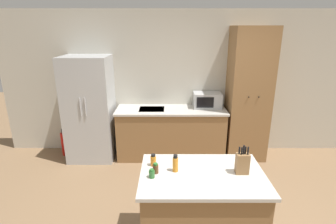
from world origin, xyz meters
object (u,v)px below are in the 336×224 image
object	(u,v)px
spice_bottle_tall_dark	(151,174)
spice_bottle_short_red	(175,164)
spice_bottle_green_herb	(155,168)
refrigerator	(89,109)
microwave	(206,100)
fire_extinguisher	(63,144)
pantry_cabinet	(247,95)
knife_block	(242,163)
spice_bottle_amber_oil	(153,160)

from	to	relation	value
spice_bottle_tall_dark	spice_bottle_short_red	xyz separation A→B (m)	(0.23, 0.12, 0.04)
spice_bottle_tall_dark	spice_bottle_green_herb	world-z (taller)	spice_bottle_green_herb
refrigerator	spice_bottle_tall_dark	bearing A→B (deg)	-61.01
spice_bottle_short_red	microwave	bearing A→B (deg)	74.22
refrigerator	fire_extinguisher	xyz separation A→B (m)	(-0.56, 0.06, -0.69)
fire_extinguisher	microwave	bearing A→B (deg)	1.95
pantry_cabinet	fire_extinguisher	size ratio (longest dim) A/B	4.49
knife_block	spice_bottle_green_herb	world-z (taller)	knife_block
pantry_cabinet	spice_bottle_tall_dark	xyz separation A→B (m)	(-1.56, -2.26, -0.19)
spice_bottle_tall_dark	spice_bottle_amber_oil	size ratio (longest dim) A/B	0.69
spice_bottle_green_herb	pantry_cabinet	bearing A→B (deg)	54.91
refrigerator	spice_bottle_tall_dark	world-z (taller)	refrigerator
refrigerator	spice_bottle_amber_oil	size ratio (longest dim) A/B	14.41
pantry_cabinet	spice_bottle_green_herb	world-z (taller)	pantry_cabinet
refrigerator	knife_block	bearing A→B (deg)	-45.34
refrigerator	spice_bottle_green_herb	size ratio (longest dim) A/B	17.68
pantry_cabinet	spice_bottle_tall_dark	distance (m)	2.75
refrigerator	fire_extinguisher	distance (m)	0.89
microwave	refrigerator	bearing A→B (deg)	-175.90
knife_block	spice_bottle_tall_dark	size ratio (longest dim) A/B	3.42
pantry_cabinet	microwave	bearing A→B (deg)	171.28
spice_bottle_tall_dark	spice_bottle_short_red	size ratio (longest dim) A/B	0.49
knife_block	spice_bottle_tall_dark	distance (m)	0.89
pantry_cabinet	spice_bottle_green_herb	distance (m)	2.66
spice_bottle_short_red	spice_bottle_amber_oil	size ratio (longest dim) A/B	1.40
microwave	spice_bottle_amber_oil	size ratio (longest dim) A/B	3.87
spice_bottle_short_red	spice_bottle_amber_oil	world-z (taller)	spice_bottle_short_red
spice_bottle_short_red	fire_extinguisher	size ratio (longest dim) A/B	0.35
spice_bottle_amber_oil	fire_extinguisher	world-z (taller)	spice_bottle_amber_oil
spice_bottle_tall_dark	knife_block	bearing A→B (deg)	5.27
knife_block	spice_bottle_amber_oil	world-z (taller)	knife_block
spice_bottle_amber_oil	spice_bottle_green_herb	size ratio (longest dim) A/B	1.23
refrigerator	spice_bottle_green_herb	bearing A→B (deg)	-59.41
spice_bottle_green_herb	fire_extinguisher	bearing A→B (deg)	129.71
fire_extinguisher	refrigerator	bearing A→B (deg)	-6.11
spice_bottle_green_herb	knife_block	bearing A→B (deg)	-0.14
refrigerator	spice_bottle_amber_oil	distance (m)	2.33
microwave	spice_bottle_green_herb	bearing A→B (deg)	-110.01
pantry_cabinet	spice_bottle_short_red	world-z (taller)	pantry_cabinet
microwave	fire_extinguisher	distance (m)	2.77
fire_extinguisher	spice_bottle_amber_oil	bearing A→B (deg)	-48.82
spice_bottle_tall_dark	fire_extinguisher	distance (m)	2.98
spice_bottle_amber_oil	fire_extinguisher	xyz separation A→B (m)	(-1.79, 2.04, -0.76)
pantry_cabinet	spice_bottle_amber_oil	size ratio (longest dim) A/B	18.14
spice_bottle_tall_dark	fire_extinguisher	world-z (taller)	spice_bottle_tall_dark
microwave	spice_bottle_tall_dark	world-z (taller)	microwave
microwave	spice_bottle_short_red	bearing A→B (deg)	-105.78
spice_bottle_tall_dark	spice_bottle_green_herb	bearing A→B (deg)	68.58
spice_bottle_short_red	fire_extinguisher	world-z (taller)	spice_bottle_short_red
microwave	knife_block	size ratio (longest dim) A/B	1.65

